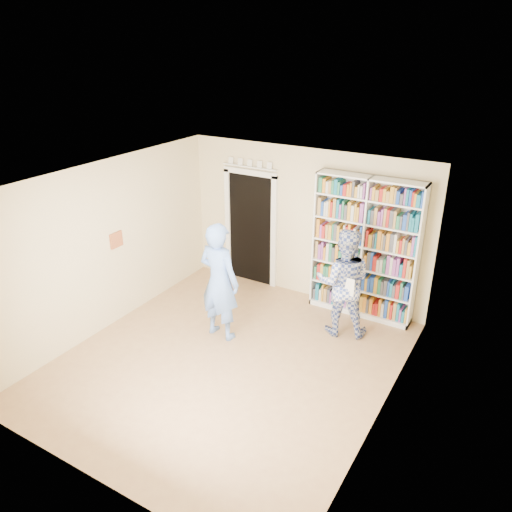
{
  "coord_description": "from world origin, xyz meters",
  "views": [
    {
      "loc": [
        3.44,
        -5.02,
        4.37
      ],
      "look_at": [
        -0.05,
        0.9,
        1.34
      ],
      "focal_mm": 35.0,
      "sensor_mm": 36.0,
      "label": 1
    }
  ],
  "objects": [
    {
      "name": "bookshelf",
      "position": [
        1.16,
        2.34,
        1.21
      ],
      "size": [
        1.74,
        0.33,
        2.4
      ],
      "rotation": [
        0.0,
        0.0,
        -0.43
      ],
      "color": "white",
      "rests_on": "floor"
    },
    {
      "name": "wall_right",
      "position": [
        2.25,
        0.0,
        1.35
      ],
      "size": [
        0.0,
        5.0,
        5.0
      ],
      "primitive_type": "plane",
      "rotation": [
        1.57,
        0.0,
        -1.57
      ],
      "color": "beige",
      "rests_on": "floor"
    },
    {
      "name": "floor",
      "position": [
        0.0,
        0.0,
        0.0
      ],
      "size": [
        5.0,
        5.0,
        0.0
      ],
      "primitive_type": "plane",
      "color": "#9F724D",
      "rests_on": "ground"
    },
    {
      "name": "wall_left",
      "position": [
        -2.25,
        0.0,
        1.35
      ],
      "size": [
        0.0,
        5.0,
        5.0
      ],
      "primitive_type": "plane",
      "rotation": [
        1.57,
        0.0,
        1.57
      ],
      "color": "beige",
      "rests_on": "floor"
    },
    {
      "name": "paper_sheet",
      "position": [
        1.26,
        1.37,
        0.95
      ],
      "size": [
        0.2,
        0.03,
        0.28
      ],
      "primitive_type": "cube",
      "rotation": [
        0.0,
        0.0,
        -0.09
      ],
      "color": "white",
      "rests_on": "man_plaid"
    },
    {
      "name": "doorway",
      "position": [
        -1.1,
        2.48,
        1.18
      ],
      "size": [
        1.1,
        0.08,
        2.43
      ],
      "color": "black",
      "rests_on": "floor"
    },
    {
      "name": "wall_back",
      "position": [
        0.0,
        2.5,
        1.35
      ],
      "size": [
        4.5,
        0.0,
        4.5
      ],
      "primitive_type": "plane",
      "rotation": [
        1.57,
        0.0,
        0.0
      ],
      "color": "beige",
      "rests_on": "floor"
    },
    {
      "name": "ceiling",
      "position": [
        0.0,
        0.0,
        2.7
      ],
      "size": [
        5.0,
        5.0,
        0.0
      ],
      "primitive_type": "plane",
      "rotation": [
        3.14,
        0.0,
        0.0
      ],
      "color": "white",
      "rests_on": "wall_back"
    },
    {
      "name": "wall_art",
      "position": [
        -2.23,
        0.2,
        1.4
      ],
      "size": [
        0.03,
        0.25,
        0.25
      ],
      "primitive_type": "cube",
      "color": "maroon",
      "rests_on": "wall_left"
    },
    {
      "name": "man_blue",
      "position": [
        -0.5,
        0.55,
        0.95
      ],
      "size": [
        0.72,
        0.5,
        1.89
      ],
      "primitive_type": "imported",
      "rotation": [
        0.0,
        0.0,
        3.07
      ],
      "color": "#648DDF",
      "rests_on": "floor"
    },
    {
      "name": "man_plaid",
      "position": [
        1.1,
        1.61,
        0.88
      ],
      "size": [
        1.03,
        0.91,
        1.76
      ],
      "primitive_type": "imported",
      "rotation": [
        0.0,
        0.0,
        3.48
      ],
      "color": "#314698",
      "rests_on": "floor"
    }
  ]
}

